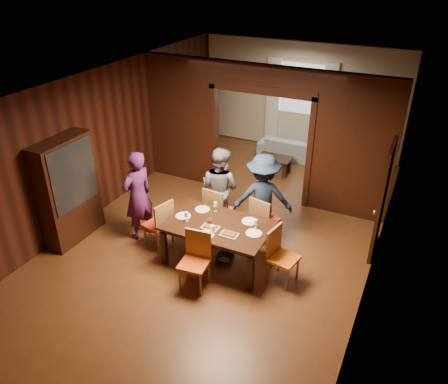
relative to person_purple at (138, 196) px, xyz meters
The scene contains 32 objects.
floor 1.90m from the person_purple, 33.34° to the left, with size 9.00×9.00×0.00m, color #533317.
ceiling 2.64m from the person_purple, 33.34° to the left, with size 5.50×9.00×0.02m, color silver.
room_walls 3.21m from the person_purple, 63.36° to the left, with size 5.52×9.01×2.90m.
person_purple is the anchor object (origin of this frame).
person_grey 1.55m from the person_purple, 39.28° to the left, with size 0.81×0.63×1.67m, color slate.
person_navy 2.31m from the person_purple, 24.81° to the left, with size 1.10×0.63×1.71m, color #18263C.
sofa 5.06m from the person_purple, 71.98° to the left, with size 1.91×0.75×0.56m, color #9BC2CB.
serving_bowl 1.79m from the person_purple, ahead, with size 0.33×0.33×0.08m, color black.
dining_table 1.76m from the person_purple, ahead, with size 1.78×1.11×0.76m, color black.
coffee_table 4.03m from the person_purple, 70.09° to the left, with size 0.80×0.50×0.40m, color black.
chair_left 0.64m from the person_purple, 15.06° to the right, with size 0.44×0.44×0.97m, color red, non-canonical shape.
chair_right 2.91m from the person_purple, ahead, with size 0.44×0.44×0.97m, color orange, non-canonical shape.
chair_far_l 1.54m from the person_purple, 32.47° to the left, with size 0.44×0.44×0.97m, color #ED4616, non-canonical shape.
chair_far_r 2.39m from the person_purple, 21.05° to the left, with size 0.44×0.44×0.97m, color red, non-canonical shape.
chair_near 1.89m from the person_purple, 27.37° to the right, with size 0.44×0.44×0.97m, color #C84812, non-canonical shape.
hutch 1.26m from the person_purple, 152.94° to the right, with size 0.40×1.20×2.00m, color black.
door_right 4.36m from the person_purple, 19.16° to the left, with size 0.06×0.90×2.10m, color black.
window_far 5.61m from the person_purple, 75.27° to the left, with size 1.20×0.03×1.30m, color silver.
curtain_left 5.38m from the person_purple, 82.92° to the left, with size 0.35×0.06×2.40m, color white.
curtain_right 5.76m from the person_purple, 67.92° to the left, with size 0.35×0.06×2.40m, color white.
plate_left 1.03m from the person_purple, ahead, with size 0.27×0.27×0.01m, color white.
plate_far_l 1.25m from the person_purple, 11.38° to the left, with size 0.27×0.27×0.01m, color silver.
plate_far_r 2.15m from the person_purple, ahead, with size 0.27×0.27×0.01m, color white.
plate_right 2.34m from the person_purple, ahead, with size 0.27×0.27×0.01m, color white.
plate_near 1.71m from the person_purple, 14.72° to the right, with size 0.27×0.27×0.01m, color white.
platter_a 1.64m from the person_purple, ahead, with size 0.30×0.20×0.04m, color gray.
platter_b 2.01m from the person_purple, ahead, with size 0.30×0.20×0.04m, color gray.
wineglass_left 1.17m from the person_purple, 10.31° to the right, with size 0.08×0.08×0.18m, color white, non-canonical shape.
wineglass_far 1.48m from the person_purple, 11.88° to the left, with size 0.08×0.08×0.18m, color silver, non-canonical shape.
wineglass_right 2.31m from the person_purple, ahead, with size 0.08×0.08×0.18m, color silver, non-canonical shape.
tumbler 1.75m from the person_purple, 11.28° to the right, with size 0.07×0.07×0.14m, color silver.
condiment_jar 1.56m from the person_purple, ahead, with size 0.08×0.08×0.11m, color #522C13, non-canonical shape.
Camera 1 is at (3.07, -6.56, 4.81)m, focal length 35.00 mm.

